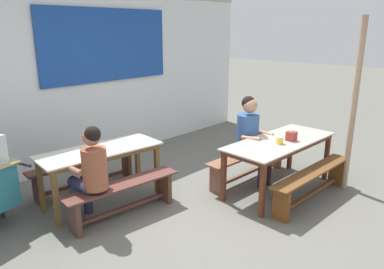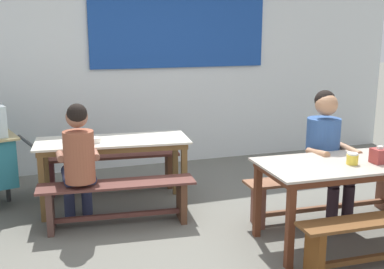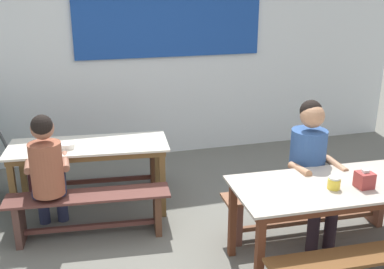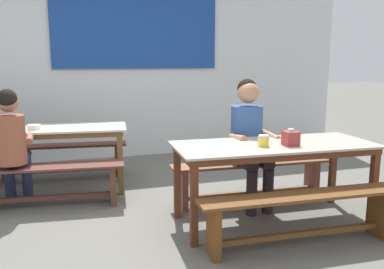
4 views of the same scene
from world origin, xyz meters
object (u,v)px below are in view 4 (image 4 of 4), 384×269
object	(u,v)px
bench_far_back	(62,155)
bench_near_front	(302,212)
soup_bowl	(34,127)
tissue_box	(291,138)
dining_table_near	(274,151)
person_left_back_turned	(12,141)
condiment_jar	(263,141)
dining_table_far	(55,135)
bench_near_back	(250,175)
person_right_near_table	(249,135)
bench_far_front	(50,180)

from	to	relation	value
bench_far_back	bench_near_front	bearing A→B (deg)	-54.01
soup_bowl	tissue_box	bearing A→B (deg)	-34.87
dining_table_near	bench_far_back	xyz separation A→B (m)	(-1.92, 2.07, -0.38)
dining_table_near	bench_far_back	distance (m)	2.85
person_left_back_turned	condiment_jar	size ratio (longest dim) A/B	12.22
person_left_back_turned	condiment_jar	distance (m)	2.53
dining_table_far	bench_near_front	xyz separation A→B (m)	(1.95, -2.08, -0.37)
dining_table_near	condiment_jar	world-z (taller)	condiment_jar
dining_table_far	bench_far_back	bearing A→B (deg)	84.04
bench_near_back	condiment_jar	world-z (taller)	condiment_jar
bench_near_back	person_right_near_table	world-z (taller)	person_right_near_table
bench_far_front	dining_table_far	bearing A→B (deg)	84.04
person_right_near_table	soup_bowl	distance (m)	2.37
bench_near_back	bench_near_front	world-z (taller)	same
dining_table_far	dining_table_near	world-z (taller)	same
dining_table_near	bench_far_front	distance (m)	2.30
person_right_near_table	bench_near_back	bearing A→B (deg)	44.28
dining_table_far	person_left_back_turned	distance (m)	0.57
bench_near_back	condiment_jar	size ratio (longest dim) A/B	17.08
bench_far_back	bench_far_front	xyz separation A→B (m)	(-0.11, -1.06, -0.01)
dining_table_near	bench_near_front	distance (m)	0.66
condiment_jar	soup_bowl	bearing A→B (deg)	142.69
bench_far_back	bench_far_front	bearing A→B (deg)	-95.96
dining_table_far	condiment_jar	size ratio (longest dim) A/B	16.44
bench_far_back	dining_table_near	bearing A→B (deg)	-47.24
bench_far_back	person_left_back_turned	xyz separation A→B (m)	(-0.46, -0.94, 0.40)
bench_far_back	soup_bowl	xyz separation A→B (m)	(-0.26, -0.60, 0.48)
bench_near_front	person_left_back_turned	bearing A→B (deg)	144.68
bench_far_back	bench_near_back	world-z (taller)	same
bench_near_front	person_right_near_table	world-z (taller)	person_right_near_table
bench_far_front	soup_bowl	distance (m)	0.69
bench_far_back	person_left_back_turned	bearing A→B (deg)	-115.81
bench_far_back	person_right_near_table	distance (m)	2.51
bench_far_front	tissue_box	xyz separation A→B (m)	(2.13, -1.13, 0.53)
tissue_box	bench_near_front	bearing A→B (deg)	-106.18
tissue_box	soup_bowl	world-z (taller)	tissue_box
condiment_jar	dining_table_near	bearing A→B (deg)	25.66
dining_table_near	condiment_jar	distance (m)	0.21
person_left_back_turned	person_right_near_table	bearing A→B (deg)	-15.62
condiment_jar	bench_near_front	bearing A→B (deg)	-74.49
bench_near_front	person_right_near_table	size ratio (longest dim) A/B	1.32
dining_table_near	bench_far_front	xyz separation A→B (m)	(-2.03, 1.01, -0.39)
person_right_near_table	bench_near_front	bearing A→B (deg)	-89.44
person_right_near_table	soup_bowl	xyz separation A→B (m)	(-2.15, 1.00, 0.03)
condiment_jar	person_right_near_table	bearing A→B (deg)	77.91
dining_table_near	bench_far_front	world-z (taller)	dining_table_near
bench_near_back	tissue_box	size ratio (longest dim) A/B	11.35
dining_table_far	bench_near_back	xyz separation A→B (m)	(2.00, -1.01, -0.37)
bench_far_back	soup_bowl	bearing A→B (deg)	-113.70
condiment_jar	dining_table_far	bearing A→B (deg)	138.43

